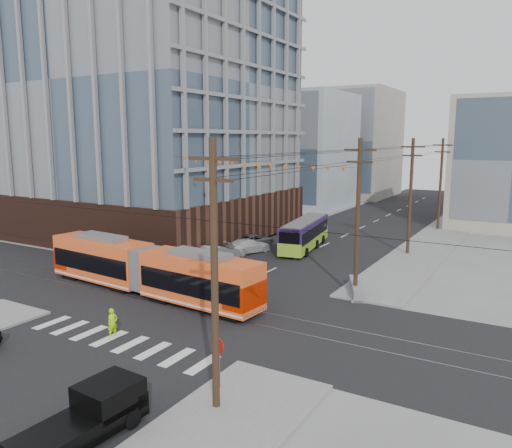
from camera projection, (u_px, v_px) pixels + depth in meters
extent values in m
plane|color=slate|center=(157.00, 324.00, 29.77)|extent=(160.00, 160.00, 0.00)
cube|color=#381E16|center=(141.00, 109.00, 57.86)|extent=(30.00, 25.00, 28.60)
cube|color=#8C99A5|center=(290.00, 151.00, 80.96)|extent=(18.00, 16.00, 18.00)
cube|color=gray|center=(350.00, 144.00, 96.34)|extent=(16.00, 18.00, 20.00)
cylinder|color=black|center=(215.00, 279.00, 19.51)|extent=(0.30, 0.30, 11.00)
cylinder|color=black|center=(460.00, 177.00, 72.30)|extent=(0.30, 0.30, 11.00)
imported|color=#ABB0B3|center=(216.00, 254.00, 44.66)|extent=(2.70, 4.99, 1.56)
imported|color=silver|center=(248.00, 246.00, 48.26)|extent=(3.42, 5.15, 1.39)
imported|color=#505254|center=(254.00, 240.00, 51.20)|extent=(3.35, 5.07, 1.30)
imported|color=#A6FF04|center=(113.00, 323.00, 27.71)|extent=(0.50, 0.67, 1.66)
cube|color=gray|center=(356.00, 288.00, 35.53)|extent=(2.57, 4.21, 0.84)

